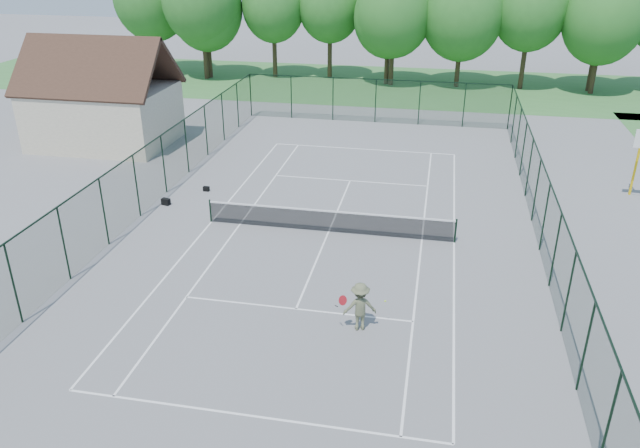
# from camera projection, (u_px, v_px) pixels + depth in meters

# --- Properties ---
(ground) EXTENTS (140.00, 140.00, 0.00)m
(ground) POSITION_uv_depth(u_px,v_px,m) (329.00, 232.00, 27.73)
(ground) COLOR gray
(ground) RESTS_ON ground
(grass_far) EXTENTS (80.00, 16.00, 0.01)m
(grass_far) POSITION_uv_depth(u_px,v_px,m) (390.00, 85.00, 54.38)
(grass_far) COLOR #3E7D3A
(grass_far) RESTS_ON ground
(court_lines) EXTENTS (11.05, 23.85, 0.01)m
(court_lines) POSITION_uv_depth(u_px,v_px,m) (329.00, 232.00, 27.73)
(court_lines) COLOR white
(court_lines) RESTS_ON ground
(tennis_net) EXTENTS (11.08, 0.08, 1.10)m
(tennis_net) POSITION_uv_depth(u_px,v_px,m) (329.00, 220.00, 27.48)
(tennis_net) COLOR black
(tennis_net) RESTS_ON ground
(fence_enclosure) EXTENTS (18.05, 36.05, 3.02)m
(fence_enclosure) POSITION_uv_depth(u_px,v_px,m) (329.00, 199.00, 27.07)
(fence_enclosure) COLOR #16331C
(fence_enclosure) RESTS_ON ground
(utility_building) EXTENTS (8.60, 6.27, 6.63)m
(utility_building) POSITION_uv_depth(u_px,v_px,m) (101.00, 94.00, 38.08)
(utility_building) COLOR beige
(utility_building) RESTS_ON ground
(tree_line_far) EXTENTS (39.40, 6.40, 9.70)m
(tree_line_far) POSITION_uv_depth(u_px,v_px,m) (394.00, 13.00, 51.84)
(tree_line_far) COLOR #40301D
(tree_line_far) RESTS_ON ground
(sports_bag_a) EXTENTS (0.45, 0.33, 0.32)m
(sports_bag_a) POSITION_uv_depth(u_px,v_px,m) (166.00, 202.00, 30.40)
(sports_bag_a) COLOR black
(sports_bag_a) RESTS_ON ground
(sports_bag_b) EXTENTS (0.32, 0.20, 0.24)m
(sports_bag_b) POSITION_uv_depth(u_px,v_px,m) (206.00, 189.00, 32.04)
(sports_bag_b) COLOR black
(sports_bag_b) RESTS_ON ground
(tennis_player) EXTENTS (1.71, 0.93, 1.72)m
(tennis_player) POSITION_uv_depth(u_px,v_px,m) (360.00, 307.00, 20.60)
(tennis_player) COLOR #5F6445
(tennis_player) RESTS_ON ground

